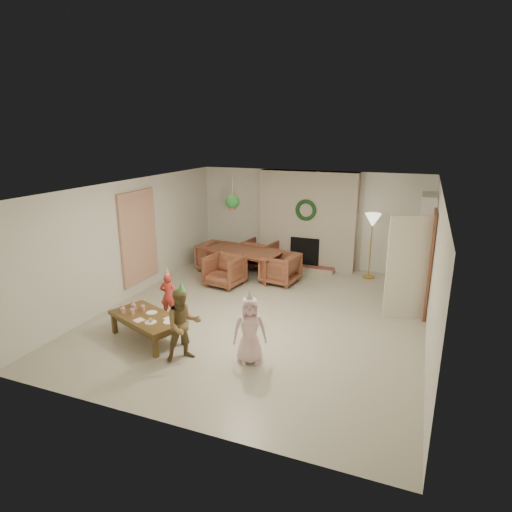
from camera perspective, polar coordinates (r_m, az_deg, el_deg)
The scene contains 56 objects.
floor at distance 8.50m, azimuth 0.91°, elevation -7.73°, with size 7.00×7.00×0.00m, color #B7B29E.
ceiling at distance 7.82m, azimuth 0.99°, elevation 9.23°, with size 7.00×7.00×0.00m, color white.
wall_back at distance 11.33m, azimuth 7.16°, elevation 4.95°, with size 7.00×7.00×0.00m, color silver.
wall_front at distance 5.15m, azimuth -12.98°, elevation -9.70°, with size 7.00×7.00×0.00m, color silver.
wall_left at distance 9.50m, azimuth -16.27°, elevation 2.20°, with size 7.00×7.00×0.00m, color silver.
wall_right at distance 7.61m, azimuth 22.64°, elevation -1.90°, with size 7.00×7.00×0.00m, color silver.
fireplace_mass at distance 11.14m, azimuth 6.90°, elevation 4.76°, with size 2.50×0.40×2.50m, color #4C1B14.
fireplace_hearth at distance 11.11m, azimuth 6.24°, elevation -1.59°, with size 1.60×0.30×0.12m, color maroon.
fireplace_firebox at distance 11.16m, azimuth 6.53°, elevation 0.57°, with size 0.75×0.12×0.75m, color black.
fireplace_wreath at distance 10.86m, azimuth 6.65°, elevation 6.09°, with size 0.54×0.54×0.10m, color #143719.
floor_lamp_base at distance 10.89m, azimuth 14.75°, elevation -2.67°, with size 0.30×0.30×0.03m, color gold.
floor_lamp_post at distance 10.68m, azimuth 15.03°, elevation 1.00°, with size 0.03×0.03×1.43m, color gold.
floor_lamp_shade at distance 10.53m, azimuth 15.31°, elevation 4.62°, with size 0.38×0.38×0.32m, color beige.
bookshelf_carcass at distance 9.87m, azimuth 21.51°, elevation 1.31°, with size 0.30×1.00×2.20m, color white.
bookshelf_shelf_a at distance 10.04m, azimuth 21.01°, elevation -2.26°, with size 0.30×0.92×0.03m, color white.
bookshelf_shelf_b at distance 9.93m, azimuth 21.24°, elevation -0.07°, with size 0.30×0.92×0.03m, color white.
bookshelf_shelf_c at distance 9.83m, azimuth 21.48°, elevation 2.17°, with size 0.30×0.92×0.03m, color white.
bookshelf_shelf_d at distance 9.75m, azimuth 21.73°, elevation 4.44°, with size 0.30×0.92×0.03m, color white.
books_row_lower at distance 9.86m, azimuth 20.96°, elevation -1.74°, with size 0.20×0.40×0.24m, color maroon.
books_row_mid at distance 9.94m, azimuth 21.22°, elevation 0.79°, with size 0.20×0.44×0.24m, color navy.
books_row_upper at distance 9.70m, azimuth 21.44°, elevation 2.79°, with size 0.20×0.36×0.22m, color gold.
door_frame at distance 8.83m, azimuth 22.15°, elevation -1.00°, with size 0.05×0.86×2.04m, color brown.
door_leaf at distance 8.47m, azimuth 19.58°, elevation -1.58°, with size 0.05×0.80×2.00m, color beige.
curtain_panel at distance 9.63m, azimuth -15.37°, elevation 2.46°, with size 0.06×1.20×2.00m, color beige.
dining_table at distance 10.56m, azimuth -1.70°, elevation -0.94°, with size 1.86×1.04×0.65m, color brown.
dining_chair_near at distance 9.90m, azimuth -4.23°, elevation -1.97°, with size 0.77×0.79×0.72m, color brown.
dining_chair_far at distance 11.22m, azimuth 0.52°, elevation 0.30°, with size 0.77×0.79×0.72m, color brown.
dining_chair_left at distance 10.99m, azimuth -5.32°, elevation -0.12°, with size 0.77×0.79×0.72m, color brown.
dining_chair_right at distance 10.07m, azimuth 3.23°, elevation -1.64°, with size 0.77×0.79×0.72m, color brown.
hanging_plant_cord at distance 9.73m, azimuth -3.17°, elevation 8.56°, with size 0.01×0.01×0.70m, color tan.
hanging_plant_pot at distance 9.79m, azimuth -3.13°, elevation 6.53°, with size 0.16×0.16×0.12m, color brown.
hanging_plant_foliage at distance 9.77m, azimuth -3.14°, elevation 7.22°, with size 0.32×0.32×0.32m, color #1A5021.
coffee_table_top at distance 7.63m, azimuth -14.29°, elevation -7.96°, with size 1.39×0.69×0.06m, color brown.
coffee_table_apron at distance 7.66m, azimuth -14.25°, elevation -8.47°, with size 1.28×0.59×0.09m, color brown.
coffee_leg_fl at distance 8.09m, azimuth -18.36°, elevation -8.52°, with size 0.07×0.07×0.36m, color brown.
coffee_leg_fr at distance 7.11m, azimuth -13.25°, elevation -11.70°, with size 0.07×0.07×0.36m, color brown.
coffee_leg_bl at distance 8.34m, azimuth -14.96°, elevation -7.45°, with size 0.07×0.07×0.36m, color brown.
coffee_leg_br at distance 7.39m, azimuth -9.59°, elevation -10.31°, with size 0.07×0.07×0.36m, color brown.
cup_a at distance 7.95m, azimuth -17.43°, elevation -6.58°, with size 0.07×0.07×0.10m, color silver.
cup_b at distance 8.05m, azimuth -16.12°, elevation -6.18°, with size 0.07×0.07×0.10m, color silver.
cup_c at distance 7.82m, azimuth -17.29°, elevation -6.95°, with size 0.07×0.07×0.10m, color silver.
cup_d at distance 7.92m, azimuth -15.96°, elevation -6.54°, with size 0.07×0.07×0.10m, color silver.
cup_e at distance 7.74m, azimuth -16.18°, elevation -7.10°, with size 0.07×0.07×0.10m, color silver.
cup_f at distance 7.84m, azimuth -14.85°, elevation -6.69°, with size 0.07×0.07×0.10m, color silver.
plate_a at distance 7.72m, azimuth -13.74°, elevation -7.33°, with size 0.19×0.19×0.01m, color white.
plate_b at distance 7.36m, azimuth -13.86°, elevation -8.56°, with size 0.19×0.19×0.01m, color white.
plate_c at distance 7.30m, azimuth -11.51°, elevation -8.60°, with size 0.19×0.19×0.01m, color white.
food_scoop at distance 7.34m, azimuth -13.88°, elevation -8.27°, with size 0.07×0.07×0.07m, color tan.
napkin_left at distance 7.48m, azimuth -15.32°, elevation -8.24°, with size 0.16×0.16×0.01m, color #F8B7C5.
napkin_right at distance 7.43m, azimuth -11.46°, elevation -8.16°, with size 0.16×0.16×0.01m, color #F8B7C5.
child_red at distance 8.38m, azimuth -11.59°, elevation -5.18°, with size 0.32×0.21×0.88m, color #B43026.
party_hat_red at distance 8.22m, azimuth -11.78°, elevation -2.09°, with size 0.12×0.12×0.17m, color gold.
child_plaid at distance 6.79m, azimuth -9.69°, elevation -9.05°, with size 0.57×0.44×1.17m, color brown.
party_hat_plaid at distance 6.55m, azimuth -9.95°, elevation -4.10°, with size 0.14×0.14×0.19m, color #4DA446.
child_pink at distance 6.66m, azimuth -0.85°, elevation -9.83°, with size 0.52×0.34×1.07m, color #F5C4CC.
party_hat_pink at distance 6.42m, azimuth -0.87°, elevation -5.21°, with size 0.14×0.14×0.19m, color #AFAEB5.
Camera 1 is at (2.70, -7.27, 3.48)m, focal length 30.02 mm.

